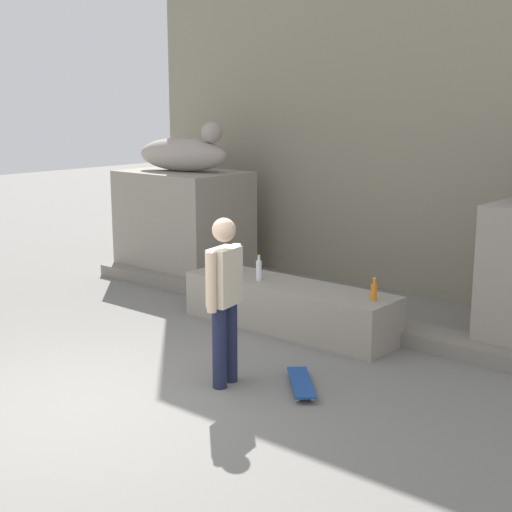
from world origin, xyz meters
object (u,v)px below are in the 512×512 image
Objects in this scene: statue_reclining_left at (185,153)px; bottle_orange at (374,291)px; bottle_brown at (223,261)px; bottle_green at (229,265)px; bottle_clear at (259,270)px; skater at (225,294)px; skateboard at (301,383)px.

bottle_orange is (4.21, -1.21, -1.27)m from statue_reclining_left.
bottle_green is at bearing -30.47° from bottle_brown.
bottle_green is at bearing -179.90° from bottle_clear.
bottle_brown is 0.76m from bottle_clear.
skater is at bearing -59.43° from bottle_clear.
skater is 2.33m from bottle_green.
bottle_orange is (2.33, -0.04, -0.01)m from bottle_brown.
statue_reclining_left is at bearing 148.05° from bottle_brown.
bottle_brown reaches higher than bottle_orange.
skater is 6.04× the size of bottle_green.
bottle_clear is (2.63, -1.32, -1.25)m from statue_reclining_left.
bottle_green is at bearing -42.16° from statue_reclining_left.
bottle_brown is 0.28m from bottle_green.
statue_reclining_left reaches higher than bottle_green.
bottle_green is (0.24, -0.14, -0.00)m from bottle_brown.
statue_reclining_left is 6.42× the size of bottle_orange.
statue_reclining_left is at bearing 148.22° from bottle_green.
skateboard is 2.64m from bottle_green.
skateboard is at bearing -38.93° from bottle_clear.
statue_reclining_left is 5.26× the size of bottle_clear.
bottle_brown is (1.88, -1.17, -1.27)m from statue_reclining_left.
skateboard is at bearing -31.72° from bottle_brown.
skater is at bearing 77.44° from skateboard.
statue_reclining_left is at bearing 153.40° from bottle_clear.
skateboard is at bearing -31.86° from bottle_green.
skater is at bearing -48.68° from bottle_green.
skater reaches higher than skateboard.
bottle_green is (-2.18, 1.36, 0.62)m from skateboard.
statue_reclining_left is 2.33× the size of skateboard.
bottle_brown is 1.01× the size of bottle_green.
bottle_orange is at bearing -39.88° from skateboard.
bottle_clear is at bearing -176.24° from bottle_orange.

